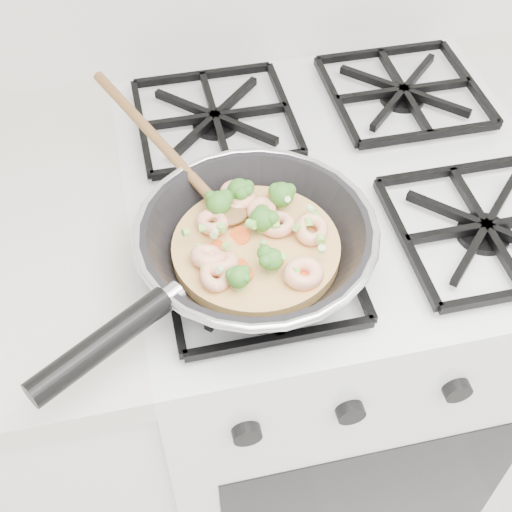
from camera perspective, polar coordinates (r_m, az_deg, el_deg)
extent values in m
cube|color=silver|center=(1.34, 5.07, -7.87)|extent=(0.60, 0.60, 0.90)
cube|color=black|center=(1.21, 9.20, -19.51)|extent=(0.48, 0.00, 0.40)
cube|color=black|center=(0.99, 6.87, 6.95)|extent=(0.56, 0.56, 0.02)
torus|color=silver|center=(0.81, 0.00, 2.13)|extent=(0.29, 0.29, 0.01)
cylinder|color=black|center=(0.73, -12.61, -7.12)|extent=(0.16, 0.12, 0.03)
cylinder|color=tan|center=(0.84, 0.00, 0.62)|extent=(0.20, 0.20, 0.02)
ellipsoid|color=brown|center=(0.85, -2.19, 3.36)|extent=(0.05, 0.06, 0.01)
cylinder|color=brown|center=(0.92, -8.10, 9.43)|extent=(0.14, 0.25, 0.07)
torus|color=#FFBD96|center=(0.84, 1.73, 2.61)|extent=(0.05, 0.05, 0.02)
torus|color=#FFBD96|center=(0.85, 0.46, 3.75)|extent=(0.06, 0.06, 0.02)
torus|color=#FFBD96|center=(0.79, -3.39, -1.64)|extent=(0.05, 0.05, 0.03)
torus|color=#FFBD96|center=(0.80, -3.98, -0.10)|extent=(0.06, 0.06, 0.03)
torus|color=#FFBD96|center=(0.79, 3.93, -1.44)|extent=(0.06, 0.06, 0.03)
torus|color=#FFBD96|center=(0.83, 4.58, 2.20)|extent=(0.07, 0.06, 0.02)
torus|color=#FFBD96|center=(0.84, -3.61, 2.78)|extent=(0.06, 0.06, 0.02)
torus|color=#FFBD96|center=(0.87, -1.62, 4.91)|extent=(0.07, 0.07, 0.03)
torus|color=#FFBD96|center=(0.87, -1.94, 4.56)|extent=(0.05, 0.05, 0.02)
torus|color=#FFBD96|center=(0.80, -3.06, -0.58)|extent=(0.05, 0.06, 0.03)
torus|color=#FFBD96|center=(0.87, -1.11, 4.72)|extent=(0.06, 0.06, 0.02)
ellipsoid|color=#42842B|center=(0.83, 0.51, 3.04)|extent=(0.04, 0.04, 0.03)
ellipsoid|color=#42842B|center=(0.86, -1.39, 5.40)|extent=(0.04, 0.04, 0.03)
ellipsoid|color=#42842B|center=(0.77, -1.44, -1.74)|extent=(0.03, 0.03, 0.03)
ellipsoid|color=#42842B|center=(0.85, -3.08, 4.32)|extent=(0.04, 0.04, 0.03)
ellipsoid|color=#42842B|center=(0.86, 2.09, 5.05)|extent=(0.04, 0.04, 0.03)
ellipsoid|color=#42842B|center=(0.79, 1.31, -0.28)|extent=(0.03, 0.03, 0.03)
cylinder|color=#FF6120|center=(0.79, 4.07, -2.04)|extent=(0.04, 0.04, 0.00)
cylinder|color=#FF6120|center=(0.81, -3.14, -0.81)|extent=(0.03, 0.03, 0.00)
cylinder|color=#FF6120|center=(0.81, 1.60, -0.32)|extent=(0.03, 0.03, 0.00)
cylinder|color=#FF6120|center=(0.80, 3.24, -1.47)|extent=(0.03, 0.03, 0.01)
cylinder|color=#FF6120|center=(0.80, -1.54, -0.92)|extent=(0.03, 0.03, 0.00)
cylinder|color=#FF6120|center=(0.86, -0.14, 3.55)|extent=(0.03, 0.03, 0.01)
cylinder|color=#FF6120|center=(0.88, 1.69, 4.87)|extent=(0.03, 0.03, 0.01)
cylinder|color=#FF6120|center=(0.83, -1.39, 1.63)|extent=(0.04, 0.04, 0.01)
cylinder|color=#FF6120|center=(0.80, -1.13, -1.51)|extent=(0.03, 0.03, 0.00)
cylinder|color=#FF6120|center=(0.82, -3.38, 0.41)|extent=(0.04, 0.04, 0.01)
cylinder|color=#80CA50|center=(0.81, 0.56, 1.02)|extent=(0.01, 0.01, 0.01)
cylinder|color=#80CA50|center=(0.82, -2.82, 2.33)|extent=(0.01, 0.01, 0.01)
cylinder|color=#80CA50|center=(0.82, 1.64, 2.62)|extent=(0.01, 0.01, 0.01)
cylinder|color=#80CA50|center=(0.83, 4.31, 2.83)|extent=(0.01, 0.01, 0.01)
cylinder|color=#80CA50|center=(0.84, 4.86, 3.43)|extent=(0.01, 0.01, 0.01)
cylinder|color=#80CA50|center=(0.81, -4.42, 2.30)|extent=(0.01, 0.01, 0.01)
cylinder|color=#C0E09E|center=(0.80, 5.40, 0.53)|extent=(0.01, 0.01, 0.01)
cylinder|color=#80CA50|center=(0.82, 3.35, 2.40)|extent=(0.01, 0.01, 0.01)
cylinder|color=#80CA50|center=(0.82, -0.37, 2.62)|extent=(0.01, 0.01, 0.01)
cylinder|color=#C0E09E|center=(0.85, 2.57, 4.65)|extent=(0.01, 0.01, 0.01)
cylinder|color=#80CA50|center=(0.79, -4.59, -0.31)|extent=(0.01, 0.01, 0.01)
cylinder|color=#80CA50|center=(0.78, 3.24, -1.22)|extent=(0.01, 0.01, 0.01)
cylinder|color=#C0E09E|center=(0.85, 4.50, 3.91)|extent=(0.01, 0.01, 0.01)
cylinder|color=#80CA50|center=(0.81, 5.31, 1.38)|extent=(0.01, 0.01, 0.01)
cylinder|color=#80CA50|center=(0.79, -4.14, -1.05)|extent=(0.01, 0.01, 0.01)
cylinder|color=#80CA50|center=(0.81, -4.69, 0.65)|extent=(0.01, 0.01, 0.01)
cylinder|color=#C0E09E|center=(0.77, -1.19, -1.55)|extent=(0.01, 0.01, 0.01)
cylinder|color=#C0E09E|center=(0.79, 2.06, -0.04)|extent=(0.01, 0.01, 0.01)
cylinder|color=#C0E09E|center=(0.78, -3.01, -1.13)|extent=(0.01, 0.01, 0.01)
cylinder|color=#80CA50|center=(0.79, 2.14, -0.10)|extent=(0.01, 0.01, 0.01)
cylinder|color=#C0E09E|center=(0.82, -3.43, 1.87)|extent=(0.01, 0.01, 0.01)
cylinder|color=#80CA50|center=(0.79, -2.48, 0.80)|extent=(0.01, 0.01, 0.01)
cylinder|color=#80CA50|center=(0.81, -5.84, 1.94)|extent=(0.01, 0.01, 0.01)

